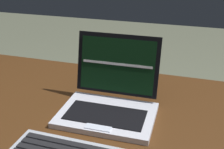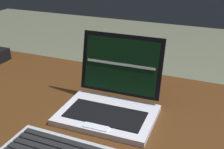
# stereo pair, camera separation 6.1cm
# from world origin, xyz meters

# --- Properties ---
(desk) EXTENTS (1.62, 0.72, 0.72)m
(desk) POSITION_xyz_m (0.00, 0.00, 0.65)
(desk) COLOR #4B2B12
(desk) RESTS_ON ground
(laptop_front) EXTENTS (0.28, 0.24, 0.21)m
(laptop_front) POSITION_xyz_m (-0.04, 0.04, 0.77)
(laptop_front) COLOR silver
(laptop_front) RESTS_ON desk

